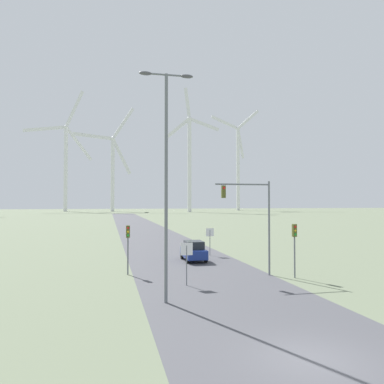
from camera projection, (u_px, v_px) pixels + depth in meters
ground_plane at (311, 360)px, 12.73m from camera, size 600.00×600.00×0.00m
road_surface at (152, 236)px, 59.55m from camera, size 10.00×240.00×0.01m
streetlamp at (166, 163)px, 20.15m from camera, size 2.97×0.32×12.38m
stop_sign_near at (187, 256)px, 24.12m from camera, size 0.81×0.07×2.75m
stop_sign_far at (210, 236)px, 37.66m from camera, size 0.81×0.07×2.74m
traffic_light_post_near_left at (128, 239)px, 27.71m from camera, size 0.28×0.34×3.64m
traffic_light_post_near_right at (295, 238)px, 26.54m from camera, size 0.28×0.33×3.81m
traffic_light_mast_overhead at (252, 209)px, 27.34m from camera, size 4.21×0.34×6.92m
car_approaching at (194, 251)px, 34.21m from camera, size 1.88×4.13×1.83m
wind_turbine_left at (66, 159)px, 219.16m from camera, size 38.73×2.60×71.79m
wind_turbine_center at (113, 165)px, 218.33m from camera, size 34.67×10.12×62.30m
wind_turbine_right at (189, 156)px, 206.24m from camera, size 28.88×12.01×69.08m
wind_turbine_far_right at (238, 161)px, 247.39m from camera, size 34.70×4.49×67.99m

